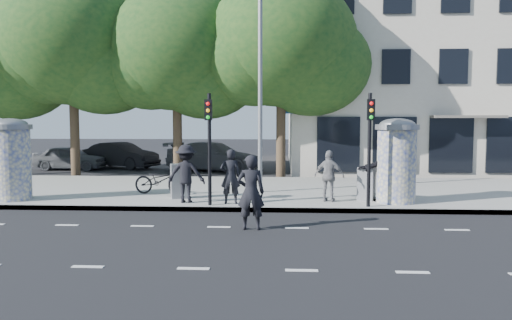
# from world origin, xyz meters

# --- Properties ---
(ground) EXTENTS (120.00, 120.00, 0.00)m
(ground) POSITION_xyz_m (0.00, 0.00, 0.00)
(ground) COLOR black
(ground) RESTS_ON ground
(sidewalk) EXTENTS (40.00, 8.00, 0.15)m
(sidewalk) POSITION_xyz_m (0.00, 7.50, 0.07)
(sidewalk) COLOR gray
(sidewalk) RESTS_ON ground
(curb) EXTENTS (40.00, 0.10, 0.16)m
(curb) POSITION_xyz_m (0.00, 3.55, 0.07)
(curb) COLOR slate
(curb) RESTS_ON ground
(lane_dash_near) EXTENTS (32.00, 0.12, 0.01)m
(lane_dash_near) POSITION_xyz_m (0.00, -2.20, 0.00)
(lane_dash_near) COLOR silver
(lane_dash_near) RESTS_ON ground
(lane_dash_far) EXTENTS (32.00, 0.12, 0.01)m
(lane_dash_far) POSITION_xyz_m (0.00, 1.40, 0.00)
(lane_dash_far) COLOR silver
(lane_dash_far) RESTS_ON ground
(ad_column_left) EXTENTS (1.36, 1.36, 2.65)m
(ad_column_left) POSITION_xyz_m (-7.20, 4.50, 1.54)
(ad_column_left) COLOR beige
(ad_column_left) RESTS_ON sidewalk
(ad_column_right) EXTENTS (1.36, 1.36, 2.65)m
(ad_column_right) POSITION_xyz_m (5.20, 4.70, 1.54)
(ad_column_right) COLOR beige
(ad_column_right) RESTS_ON sidewalk
(traffic_pole_near) EXTENTS (0.22, 0.31, 3.40)m
(traffic_pole_near) POSITION_xyz_m (-0.60, 3.79, 2.23)
(traffic_pole_near) COLOR black
(traffic_pole_near) RESTS_ON sidewalk
(traffic_pole_far) EXTENTS (0.22, 0.31, 3.40)m
(traffic_pole_far) POSITION_xyz_m (4.20, 3.79, 2.23)
(traffic_pole_far) COLOR black
(traffic_pole_far) RESTS_ON sidewalk
(street_lamp) EXTENTS (0.25, 0.93, 8.00)m
(street_lamp) POSITION_xyz_m (0.80, 6.63, 4.79)
(street_lamp) COLOR slate
(street_lamp) RESTS_ON sidewalk
(tree_mid_left) EXTENTS (7.20, 7.20, 9.57)m
(tree_mid_left) POSITION_xyz_m (-8.50, 12.50, 6.50)
(tree_mid_left) COLOR #38281C
(tree_mid_left) RESTS_ON ground
(tree_near_left) EXTENTS (6.80, 6.80, 8.97)m
(tree_near_left) POSITION_xyz_m (-3.50, 12.70, 6.06)
(tree_near_left) COLOR #38281C
(tree_near_left) RESTS_ON ground
(tree_center) EXTENTS (7.00, 7.00, 9.30)m
(tree_center) POSITION_xyz_m (1.50, 12.30, 6.31)
(tree_center) COLOR #38281C
(tree_center) RESTS_ON ground
(building) EXTENTS (20.30, 15.85, 12.00)m
(building) POSITION_xyz_m (12.00, 19.99, 5.99)
(building) COLOR #BEB39F
(building) RESTS_ON ground
(ped_b) EXTENTS (0.66, 0.48, 1.71)m
(ped_b) POSITION_xyz_m (0.00, 4.14, 1.00)
(ped_b) COLOR black
(ped_b) RESTS_ON sidewalk
(ped_d) EXTENTS (1.19, 0.69, 1.82)m
(ped_d) POSITION_xyz_m (-1.42, 4.30, 1.06)
(ped_d) COLOR black
(ped_d) RESTS_ON sidewalk
(ped_e) EXTENTS (1.08, 0.82, 1.64)m
(ped_e) POSITION_xyz_m (3.10, 4.72, 0.97)
(ped_e) COLOR gray
(ped_e) RESTS_ON sidewalk
(ped_f) EXTENTS (1.86, 0.81, 1.95)m
(ped_f) POSITION_xyz_m (4.93, 4.82, 1.12)
(ped_f) COLOR black
(ped_f) RESTS_ON sidewalk
(man_road) EXTENTS (0.70, 0.47, 1.89)m
(man_road) POSITION_xyz_m (0.84, 1.18, 0.95)
(man_road) COLOR black
(man_road) RESTS_ON ground
(bicycle) EXTENTS (0.91, 1.95, 0.98)m
(bicycle) POSITION_xyz_m (-2.68, 6.00, 0.64)
(bicycle) COLOR black
(bicycle) RESTS_ON sidewalk
(cabinet_left) EXTENTS (0.65, 0.56, 1.15)m
(cabinet_left) POSITION_xyz_m (-1.82, 5.13, 0.72)
(cabinet_left) COLOR gray
(cabinet_left) RESTS_ON sidewalk
(cabinet_right) EXTENTS (0.62, 0.55, 1.08)m
(cabinet_right) POSITION_xyz_m (4.33, 5.06, 0.69)
(cabinet_right) COLOR gray
(cabinet_right) RESTS_ON sidewalk
(car_left) EXTENTS (1.63, 3.91, 1.32)m
(car_left) POSITION_xyz_m (-10.19, 15.68, 0.66)
(car_left) COLOR #54575B
(car_left) RESTS_ON ground
(car_mid) EXTENTS (3.10, 4.73, 1.47)m
(car_mid) POSITION_xyz_m (-7.66, 16.70, 0.74)
(car_mid) COLOR black
(car_mid) RESTS_ON ground
(car_right) EXTENTS (3.51, 5.74, 1.55)m
(car_right) POSITION_xyz_m (-2.11, 15.58, 0.78)
(car_right) COLOR #57585E
(car_right) RESTS_ON ground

